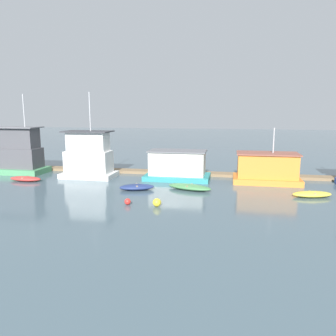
# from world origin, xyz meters

# --- Properties ---
(ground_plane) EXTENTS (200.00, 200.00, 0.00)m
(ground_plane) POSITION_xyz_m (0.00, 0.00, 0.00)
(ground_plane) COLOR #475B66
(dock_walkway) EXTENTS (51.00, 1.68, 0.30)m
(dock_walkway) POSITION_xyz_m (0.00, 3.13, 0.15)
(dock_walkway) COLOR #846B4C
(dock_walkway) RESTS_ON ground_plane
(houseboat_green) EXTENTS (6.10, 3.48, 8.89)m
(houseboat_green) POSITION_xyz_m (-17.69, 0.35, 2.29)
(houseboat_green) COLOR #4C9360
(houseboat_green) RESTS_ON ground_plane
(houseboat_white) EXTENTS (5.63, 3.39, 8.99)m
(houseboat_white) POSITION_xyz_m (-8.80, -0.30, 2.17)
(houseboat_white) COLOR white
(houseboat_white) RESTS_ON ground_plane
(houseboat_teal) EXTENTS (6.70, 3.89, 3.03)m
(houseboat_teal) POSITION_xyz_m (0.72, 0.45, 1.40)
(houseboat_teal) COLOR teal
(houseboat_teal) RESTS_ON ground_plane
(houseboat_orange) EXTENTS (6.47, 3.78, 5.44)m
(houseboat_orange) POSITION_xyz_m (9.69, 0.51, 1.41)
(houseboat_orange) COLOR orange
(houseboat_orange) RESTS_ON ground_plane
(dinghy_red) EXTENTS (3.44, 1.38, 0.49)m
(dinghy_red) POSITION_xyz_m (-14.29, -3.53, 0.24)
(dinghy_red) COLOR red
(dinghy_red) RESTS_ON ground_plane
(dinghy_navy) EXTENTS (3.40, 2.31, 0.53)m
(dinghy_navy) POSITION_xyz_m (-2.09, -5.01, 0.27)
(dinghy_navy) COLOR navy
(dinghy_navy) RESTS_ON ground_plane
(dinghy_green) EXTENTS (4.38, 2.60, 0.50)m
(dinghy_green) POSITION_xyz_m (2.58, -4.02, 0.25)
(dinghy_green) COLOR #47844C
(dinghy_green) RESTS_ON ground_plane
(dinghy_yellow) EXTENTS (3.47, 2.01, 0.48)m
(dinghy_yellow) POSITION_xyz_m (12.88, -4.60, 0.24)
(dinghy_yellow) COLOR yellow
(dinghy_yellow) RESTS_ON ground_plane
(mooring_post_far_left) EXTENTS (0.28, 0.28, 2.18)m
(mooring_post_far_left) POSITION_xyz_m (-19.16, 2.04, 1.09)
(mooring_post_far_left) COLOR brown
(mooring_post_far_left) RESTS_ON ground_plane
(buoy_red) EXTENTS (0.49, 0.49, 0.49)m
(buoy_red) POSITION_xyz_m (-1.44, -9.69, 0.24)
(buoy_red) COLOR red
(buoy_red) RESTS_ON ground_plane
(buoy_yellow) EXTENTS (0.63, 0.63, 0.63)m
(buoy_yellow) POSITION_xyz_m (0.87, -9.75, 0.32)
(buoy_yellow) COLOR yellow
(buoy_yellow) RESTS_ON ground_plane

